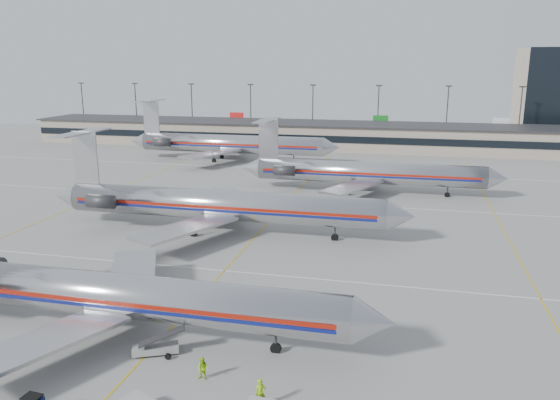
% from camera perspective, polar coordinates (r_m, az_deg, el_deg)
% --- Properties ---
extents(ground, '(260.00, 260.00, 0.00)m').
position_cam_1_polar(ground, '(47.91, -9.86, -11.52)').
color(ground, gray).
rests_on(ground, ground).
extents(apron_markings, '(160.00, 0.15, 0.02)m').
position_cam_1_polar(apron_markings, '(56.45, -5.87, -7.35)').
color(apron_markings, silver).
rests_on(apron_markings, ground).
extents(terminal, '(162.00, 17.00, 6.25)m').
position_cam_1_polar(terminal, '(139.75, 6.05, 6.74)').
color(terminal, gray).
rests_on(terminal, ground).
extents(light_mast_row, '(163.60, 0.40, 15.28)m').
position_cam_1_polar(light_mast_row, '(153.06, 6.80, 9.38)').
color(light_mast_row, '#38383D').
rests_on(light_mast_row, ground).
extents(jet_foreground, '(43.14, 25.40, 11.29)m').
position_cam_1_polar(jet_foreground, '(44.94, -18.05, -9.23)').
color(jet_foreground, '#BABABF').
rests_on(jet_foreground, ground).
extents(jet_second_row, '(47.04, 27.70, 12.31)m').
position_cam_1_polar(jet_second_row, '(68.36, -6.79, -0.45)').
color(jet_second_row, '#BABABF').
rests_on(jet_second_row, ground).
extents(jet_third_row, '(43.13, 26.53, 11.79)m').
position_cam_1_polar(jet_third_row, '(90.15, 8.65, 2.89)').
color(jet_third_row, '#BABABF').
rests_on(jet_third_row, ground).
extents(jet_back_row, '(47.79, 29.40, 13.07)m').
position_cam_1_polar(jet_back_row, '(120.10, -5.57, 5.89)').
color(jet_back_row, '#BABABF').
rests_on(jet_back_row, ground).
extents(belt_loader, '(3.99, 2.47, 2.06)m').
position_cam_1_polar(belt_loader, '(41.89, -12.79, -14.76)').
color(belt_loader, gray).
rests_on(belt_loader, ground).
extents(ramp_worker_near, '(0.79, 0.68, 1.84)m').
position_cam_1_polar(ramp_worker_near, '(35.38, -2.05, -19.53)').
color(ramp_worker_near, '#8AC312').
rests_on(ramp_worker_near, ground).
extents(ramp_worker_far, '(0.83, 0.68, 1.58)m').
position_cam_1_polar(ramp_worker_far, '(38.29, -8.07, -17.07)').
color(ramp_worker_far, '#9CDA14').
rests_on(ramp_worker_far, ground).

